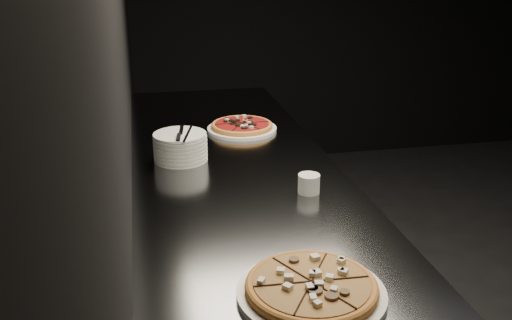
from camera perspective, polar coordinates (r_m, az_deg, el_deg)
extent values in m
cube|color=black|center=(1.91, -13.44, 11.85)|extent=(0.02, 5.00, 2.80)
cube|color=slate|center=(2.27, -1.85, -11.98)|extent=(0.70, 2.40, 0.90)
cube|color=slate|center=(2.06, -1.99, -1.13)|extent=(0.74, 2.44, 0.02)
cylinder|color=white|center=(1.34, 5.54, -13.14)|extent=(0.34, 0.34, 0.02)
cylinder|color=#DC9142|center=(1.34, 5.56, -12.63)|extent=(0.31, 0.31, 0.01)
torus|color=#DC9142|center=(1.33, 5.57, -12.39)|extent=(0.32, 0.32, 0.02)
cylinder|color=gold|center=(1.33, 5.58, -12.20)|extent=(0.28, 0.28, 0.01)
cylinder|color=white|center=(2.48, -1.41, 3.11)|extent=(0.30, 0.30, 0.01)
cylinder|color=#DC9142|center=(2.48, -1.41, 3.39)|extent=(0.27, 0.27, 0.01)
torus|color=#DC9142|center=(2.48, -1.41, 3.51)|extent=(0.27, 0.27, 0.02)
cylinder|color=maroon|center=(2.47, -1.42, 3.62)|extent=(0.24, 0.24, 0.01)
cylinder|color=white|center=(2.16, -7.52, 0.21)|extent=(0.20, 0.20, 0.01)
cylinder|color=white|center=(2.15, -7.54, 0.58)|extent=(0.20, 0.20, 0.01)
cylinder|color=white|center=(2.15, -7.56, 0.95)|extent=(0.20, 0.20, 0.01)
cylinder|color=white|center=(2.14, -7.58, 1.33)|extent=(0.20, 0.20, 0.01)
cylinder|color=white|center=(2.14, -7.59, 1.70)|extent=(0.20, 0.20, 0.01)
cylinder|color=white|center=(2.13, -7.61, 2.08)|extent=(0.20, 0.20, 0.01)
cylinder|color=white|center=(2.13, -7.63, 2.46)|extent=(0.20, 0.20, 0.01)
cube|color=silver|center=(2.16, -7.46, 3.02)|extent=(0.03, 0.13, 0.00)
cube|color=black|center=(2.07, -7.74, 2.28)|extent=(0.02, 0.08, 0.01)
cube|color=silver|center=(2.12, -6.82, 2.66)|extent=(0.09, 0.18, 0.00)
cylinder|color=silver|center=(1.85, 5.31, -2.37)|extent=(0.07, 0.07, 0.06)
cylinder|color=black|center=(1.85, 5.33, -1.69)|extent=(0.06, 0.06, 0.01)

